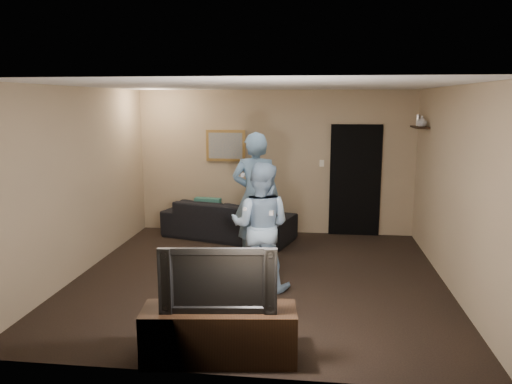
# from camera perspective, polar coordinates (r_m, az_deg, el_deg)

# --- Properties ---
(ground) EXTENTS (5.00, 5.00, 0.00)m
(ground) POSITION_cam_1_polar(r_m,az_deg,el_deg) (6.98, 0.32, -9.79)
(ground) COLOR black
(ground) RESTS_ON ground
(ceiling) EXTENTS (5.00, 5.00, 0.04)m
(ceiling) POSITION_cam_1_polar(r_m,az_deg,el_deg) (6.55, 0.34, 12.08)
(ceiling) COLOR silver
(ceiling) RESTS_ON wall_back
(wall_back) EXTENTS (5.00, 0.04, 2.60)m
(wall_back) POSITION_cam_1_polar(r_m,az_deg,el_deg) (9.11, 2.16, 3.40)
(wall_back) COLOR tan
(wall_back) RESTS_ON ground
(wall_front) EXTENTS (5.00, 0.04, 2.60)m
(wall_front) POSITION_cam_1_polar(r_m,az_deg,el_deg) (4.22, -3.63, -4.82)
(wall_front) COLOR tan
(wall_front) RESTS_ON ground
(wall_left) EXTENTS (0.04, 5.00, 2.60)m
(wall_left) POSITION_cam_1_polar(r_m,az_deg,el_deg) (7.36, -19.39, 1.15)
(wall_left) COLOR tan
(wall_left) RESTS_ON ground
(wall_right) EXTENTS (0.04, 5.00, 2.60)m
(wall_right) POSITION_cam_1_polar(r_m,az_deg,el_deg) (6.82, 21.66, 0.31)
(wall_right) COLOR tan
(wall_right) RESTS_ON ground
(sofa) EXTENTS (2.46, 1.51, 0.67)m
(sofa) POSITION_cam_1_polar(r_m,az_deg,el_deg) (8.86, -3.16, -3.15)
(sofa) COLOR black
(sofa) RESTS_ON ground
(throw_pillow) EXTENTS (0.48, 0.21, 0.47)m
(throw_pillow) POSITION_cam_1_polar(r_m,az_deg,el_deg) (8.90, -5.51, -2.16)
(throw_pillow) COLOR #1C544C
(throw_pillow) RESTS_ON sofa
(painting_frame) EXTENTS (0.72, 0.05, 0.57)m
(painting_frame) POSITION_cam_1_polar(r_m,az_deg,el_deg) (9.17, -3.48, 5.32)
(painting_frame) COLOR olive
(painting_frame) RESTS_ON wall_back
(painting_canvas) EXTENTS (0.62, 0.01, 0.47)m
(painting_canvas) POSITION_cam_1_polar(r_m,az_deg,el_deg) (9.14, -3.51, 5.30)
(painting_canvas) COLOR slate
(painting_canvas) RESTS_ON painting_frame
(doorway) EXTENTS (0.90, 0.06, 2.00)m
(doorway) POSITION_cam_1_polar(r_m,az_deg,el_deg) (9.11, 11.26, 1.30)
(doorway) COLOR black
(doorway) RESTS_ON ground
(light_switch) EXTENTS (0.08, 0.02, 0.12)m
(light_switch) POSITION_cam_1_polar(r_m,az_deg,el_deg) (9.05, 7.52, 3.27)
(light_switch) COLOR silver
(light_switch) RESTS_ON wall_back
(wall_shelf) EXTENTS (0.20, 0.60, 0.03)m
(wall_shelf) POSITION_cam_1_polar(r_m,az_deg,el_deg) (8.47, 18.22, 7.05)
(wall_shelf) COLOR black
(wall_shelf) RESTS_ON wall_right
(shelf_vase) EXTENTS (0.20, 0.20, 0.17)m
(shelf_vase) POSITION_cam_1_polar(r_m,az_deg,el_deg) (8.34, 18.44, 7.68)
(shelf_vase) COLOR #ADADB2
(shelf_vase) RESTS_ON wall_shelf
(shelf_figurine) EXTENTS (0.06, 0.06, 0.18)m
(shelf_figurine) POSITION_cam_1_polar(r_m,az_deg,el_deg) (8.65, 18.02, 7.82)
(shelf_figurine) COLOR silver
(shelf_figurine) RESTS_ON wall_shelf
(tv_console) EXTENTS (1.48, 0.63, 0.51)m
(tv_console) POSITION_cam_1_polar(r_m,az_deg,el_deg) (4.87, -4.20, -15.92)
(tv_console) COLOR black
(tv_console) RESTS_ON ground
(television) EXTENTS (1.08, 0.26, 0.61)m
(television) POSITION_cam_1_polar(r_m,az_deg,el_deg) (4.65, -4.29, -9.68)
(television) COLOR black
(television) RESTS_ON tv_console
(wii_player_left) EXTENTS (0.73, 0.54, 1.96)m
(wii_player_left) POSITION_cam_1_polar(r_m,az_deg,el_deg) (7.50, -0.05, -0.59)
(wii_player_left) COLOR #658CAF
(wii_player_left) RESTS_ON ground
(wii_player_right) EXTENTS (0.87, 0.72, 1.65)m
(wii_player_right) POSITION_cam_1_polar(r_m,az_deg,el_deg) (6.41, 0.52, -3.92)
(wii_player_right) COLOR #94B7D8
(wii_player_right) RESTS_ON ground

